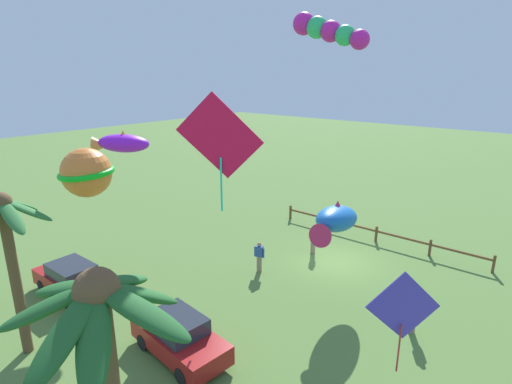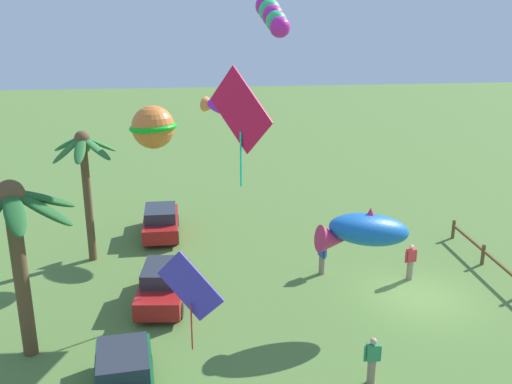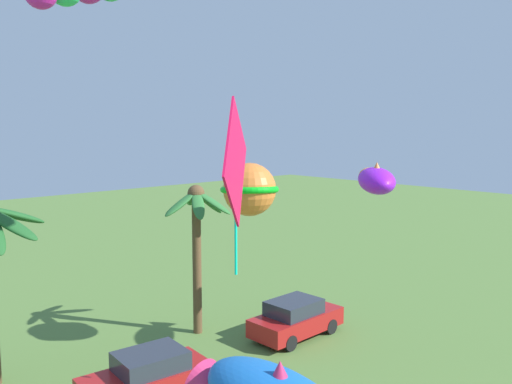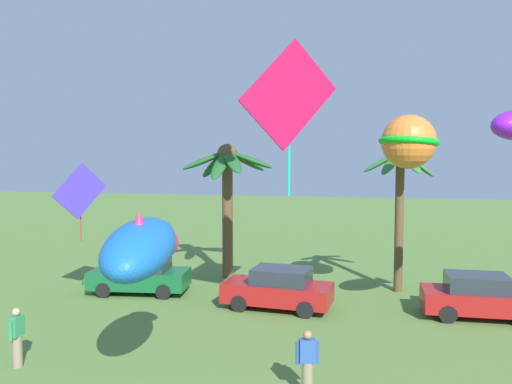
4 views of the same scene
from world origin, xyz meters
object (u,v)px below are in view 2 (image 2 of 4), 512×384
(parked_car_1, at_px, (163,285))
(kite_tube_0, at_px, (272,15))
(parked_car_0, at_px, (124,377))
(parked_car_2, at_px, (161,221))
(kite_fish_3, at_px, (364,230))
(kite_diamond_1, at_px, (240,112))
(kite_ball_2, at_px, (153,127))
(palm_tree_0, at_px, (14,225))
(palm_tree_1, at_px, (84,165))
(spectator_1, at_px, (410,262))
(spectator_2, at_px, (372,360))
(kite_fish_4, at_px, (225,106))
(kite_diamond_5, at_px, (190,288))
(spectator_0, at_px, (322,256))

(parked_car_1, distance_m, kite_tube_0, 11.31)
(parked_car_0, bearing_deg, parked_car_2, -2.59)
(parked_car_1, xyz_separation_m, kite_fish_3, (-2.01, -7.30, 2.75))
(kite_diamond_1, relative_size, kite_ball_2, 1.60)
(kite_tube_0, height_order, kite_fish_3, kite_tube_0)
(palm_tree_0, height_order, palm_tree_1, palm_tree_0)
(spectator_1, distance_m, spectator_2, 7.75)
(parked_car_1, height_order, spectator_1, spectator_1)
(parked_car_1, bearing_deg, parked_car_0, 170.82)
(parked_car_1, distance_m, kite_fish_3, 8.06)
(spectator_1, height_order, kite_tube_0, kite_tube_0)
(palm_tree_0, relative_size, kite_tube_0, 2.44)
(parked_car_1, bearing_deg, kite_fish_4, -22.18)
(palm_tree_0, relative_size, kite_fish_3, 1.63)
(spectator_1, distance_m, kite_diamond_5, 12.70)
(parked_car_1, distance_m, spectator_1, 10.34)
(spectator_0, bearing_deg, spectator_2, 178.85)
(parked_car_0, height_order, spectator_0, spectator_0)
(parked_car_2, bearing_deg, kite_tube_0, -158.05)
(spectator_2, relative_size, kite_fish_3, 0.43)
(parked_car_0, bearing_deg, kite_diamond_1, -31.63)
(palm_tree_0, xyz_separation_m, parked_car_1, (3.06, -4.34, -3.87))
(palm_tree_1, height_order, parked_car_1, palm_tree_1)
(spectator_1, height_order, kite_diamond_5, kite_diamond_5)
(kite_fish_4, bearing_deg, parked_car_0, 163.39)
(kite_fish_4, xyz_separation_m, kite_diamond_5, (-14.51, 1.86, -2.20))
(spectator_1, bearing_deg, parked_car_1, 94.66)
(palm_tree_0, height_order, kite_fish_4, kite_fish_4)
(parked_car_1, bearing_deg, kite_fish_3, -105.37)
(spectator_1, distance_m, kite_ball_2, 12.42)
(spectator_0, distance_m, kite_tube_0, 11.67)
(palm_tree_0, bearing_deg, spectator_1, -75.08)
(spectator_0, bearing_deg, parked_car_0, 134.83)
(kite_tube_0, bearing_deg, kite_diamond_1, 8.42)
(parked_car_1, bearing_deg, spectator_2, -132.19)
(kite_ball_2, xyz_separation_m, kite_diamond_5, (-11.71, -1.45, -1.81))
(kite_ball_2, bearing_deg, spectator_1, -108.96)
(parked_car_2, relative_size, kite_fish_4, 1.51)
(kite_ball_2, bearing_deg, kite_tube_0, -152.11)
(kite_fish_4, bearing_deg, spectator_1, -131.38)
(kite_ball_2, bearing_deg, kite_fish_4, -49.76)
(parked_car_2, distance_m, spectator_2, 14.66)
(parked_car_0, distance_m, kite_diamond_1, 10.21)
(parked_car_2, xyz_separation_m, kite_tube_0, (-10.21, -4.11, 10.17))
(spectator_1, xyz_separation_m, kite_diamond_5, (-8.06, 9.19, 3.44))
(spectator_1, xyz_separation_m, kite_ball_2, (3.66, 10.64, 5.25))
(spectator_1, relative_size, kite_diamond_1, 0.34)
(parked_car_0, xyz_separation_m, kite_fish_3, (3.82, -8.25, 2.75))
(kite_ball_2, bearing_deg, palm_tree_1, 91.50)
(kite_fish_3, distance_m, kite_diamond_5, 8.13)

